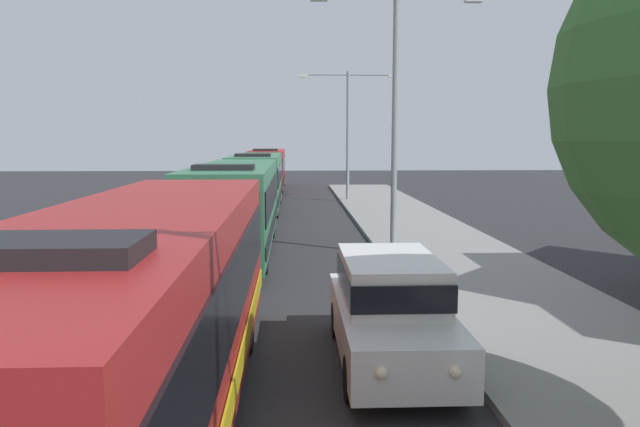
# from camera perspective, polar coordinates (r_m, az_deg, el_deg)

# --- Properties ---
(bus_lead) EXTENTS (2.58, 11.29, 3.21)m
(bus_lead) POSITION_cam_1_polar(r_m,az_deg,el_deg) (8.56, -16.20, -8.65)
(bus_lead) COLOR maroon
(bus_lead) RESTS_ON ground_plane
(bus_second_in_line) EXTENTS (2.58, 11.17, 3.21)m
(bus_second_in_line) POSITION_cam_1_polar(r_m,az_deg,el_deg) (21.35, -7.87, 0.85)
(bus_second_in_line) COLOR #33724C
(bus_second_in_line) RESTS_ON ground_plane
(bus_middle) EXTENTS (2.58, 11.41, 3.21)m
(bus_middle) POSITION_cam_1_polar(r_m,az_deg,el_deg) (34.05, -5.86, 3.17)
(bus_middle) COLOR #33724C
(bus_middle) RESTS_ON ground_plane
(bus_fourth_in_line) EXTENTS (2.58, 11.12, 3.21)m
(bus_fourth_in_line) POSITION_cam_1_polar(r_m,az_deg,el_deg) (47.55, -4.90, 4.27)
(bus_fourth_in_line) COLOR maroon
(bus_fourth_in_line) RESTS_ON ground_plane
(white_suv) EXTENTS (1.86, 4.93, 1.90)m
(white_suv) POSITION_cam_1_polar(r_m,az_deg,el_deg) (10.94, 6.54, -8.54)
(white_suv) COLOR white
(white_suv) RESTS_ON ground_plane
(streetlamp_mid) EXTENTS (5.63, 0.28, 8.60)m
(streetlamp_mid) POSITION_cam_1_polar(r_m,az_deg,el_deg) (20.84, 7.01, 10.85)
(streetlamp_mid) COLOR gray
(streetlamp_mid) RESTS_ON sidewalk
(streetlamp_far) EXTENTS (6.08, 0.28, 7.89)m
(streetlamp_far) POSITION_cam_1_polar(r_m,az_deg,el_deg) (38.41, 2.62, 8.60)
(streetlamp_far) COLOR gray
(streetlamp_far) RESTS_ON sidewalk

